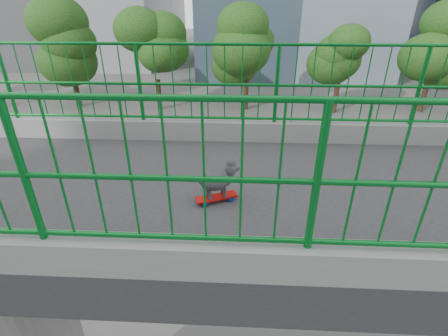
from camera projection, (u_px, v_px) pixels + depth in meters
road at (178, 175)px, 18.68m from camera, size 18.00×90.00×0.02m
footbridge at (1, 283)px, 4.76m from camera, size 3.00×24.00×7.00m
street_trees at (213, 56)px, 28.04m from camera, size 5.30×60.40×7.26m
skateboard at (216, 198)px, 3.45m from camera, size 0.29×0.46×0.06m
poodle at (218, 180)px, 3.36m from camera, size 0.29×0.43×0.38m
car_2 at (328, 172)px, 17.44m from camera, size 2.47×5.36×1.49m
car_3 at (264, 147)px, 20.42m from camera, size 2.13×5.24×1.52m
car_4 at (94, 127)px, 23.86m from camera, size 1.57×3.90×1.33m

